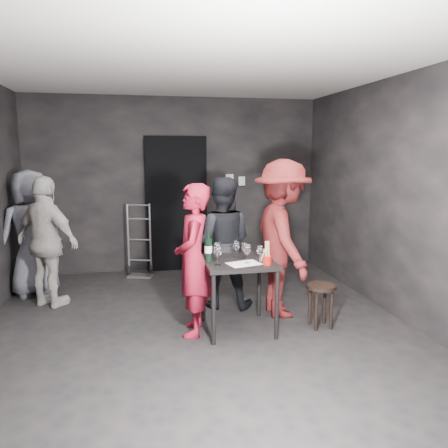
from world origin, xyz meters
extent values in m
cube|color=black|center=(0.00, 0.00, 0.00)|extent=(4.50, 5.00, 0.02)
cube|color=silver|center=(0.00, 0.00, 2.70)|extent=(4.50, 5.00, 0.02)
cube|color=black|center=(0.00, 2.50, 1.35)|extent=(4.50, 0.04, 2.70)
cube|color=black|center=(0.00, -2.50, 1.35)|extent=(4.50, 0.04, 2.70)
cube|color=black|center=(2.25, 0.00, 1.35)|extent=(0.04, 5.00, 2.70)
cube|color=black|center=(0.00, 2.44, 1.05)|extent=(0.95, 0.10, 2.10)
cube|color=#B7B7B2|center=(0.85, 2.45, 1.45)|extent=(0.12, 0.06, 0.12)
cube|color=#B7B7B2|center=(1.05, 2.45, 1.40)|extent=(0.10, 0.06, 0.14)
cylinder|color=#B2B2B7|center=(-0.75, 2.23, 0.55)|extent=(0.03, 0.03, 1.09)
cylinder|color=#B2B2B7|center=(-0.43, 2.23, 0.55)|extent=(0.03, 0.03, 1.09)
cube|color=#B2B2B7|center=(-0.59, 2.13, 0.01)|extent=(0.36, 0.20, 0.03)
cylinder|color=black|center=(-0.75, 2.26, 0.08)|extent=(0.04, 0.16, 0.16)
cylinder|color=black|center=(-0.43, 2.26, 0.08)|extent=(0.04, 0.16, 0.16)
cube|color=black|center=(0.40, -0.09, 0.73)|extent=(0.72, 0.72, 0.04)
cylinder|color=black|center=(0.08, -0.41, 0.35)|extent=(0.04, 0.04, 0.71)
cylinder|color=black|center=(0.72, -0.41, 0.35)|extent=(0.04, 0.04, 0.71)
cylinder|color=black|center=(0.08, 0.23, 0.35)|extent=(0.04, 0.04, 0.71)
cylinder|color=black|center=(0.72, 0.23, 0.35)|extent=(0.04, 0.04, 0.71)
cylinder|color=black|center=(1.28, -0.21, 0.45)|extent=(0.32, 0.32, 0.04)
cylinder|color=black|center=(1.36, -0.12, 0.21)|extent=(0.04, 0.04, 0.41)
cylinder|color=black|center=(1.19, -0.12, 0.21)|extent=(0.04, 0.04, 0.41)
cylinder|color=black|center=(1.19, -0.29, 0.21)|extent=(0.04, 0.04, 0.41)
cylinder|color=black|center=(1.36, -0.29, 0.21)|extent=(0.04, 0.04, 0.41)
imported|color=maroon|center=(-0.07, -0.08, 0.81)|extent=(0.48, 0.64, 1.61)
imported|color=black|center=(0.37, 0.65, 0.82)|extent=(0.89, 0.65, 1.65)
imported|color=maroon|center=(0.99, 0.25, 1.06)|extent=(0.65, 1.38, 2.12)
imported|color=beige|center=(-1.68, 1.07, 0.84)|extent=(1.07, 0.97, 1.68)
imported|color=slate|center=(-1.97, 1.58, 0.90)|extent=(1.00, 0.89, 1.80)
cube|color=white|center=(0.42, -0.24, 0.75)|extent=(0.36, 0.29, 0.00)
cylinder|color=black|center=(0.09, -0.06, 0.86)|extent=(0.08, 0.08, 0.23)
cylinder|color=black|center=(0.09, -0.06, 1.03)|extent=(0.03, 0.03, 0.09)
cylinder|color=white|center=(0.09, -0.06, 0.88)|extent=(0.08, 0.08, 0.07)
cylinder|color=#9F140B|center=(0.64, -0.32, 0.80)|extent=(0.08, 0.08, 0.09)
camera|label=1|loc=(-0.62, -4.37, 1.86)|focal=35.00mm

